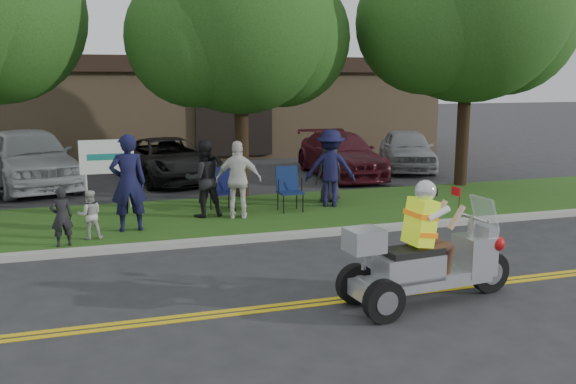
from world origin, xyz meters
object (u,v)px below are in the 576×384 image
object	(u,v)px
parked_car_right	(340,155)
parked_car_left	(12,163)
parked_car_far_left	(30,158)
parked_car_far_right	(407,149)
spectator_adult_right	(239,180)
trike_scooter	(425,261)
spectator_adult_mid	(204,179)
lawn_chair_b	(289,186)
parked_car_mid	(168,160)
lawn_chair_a	(221,186)
spectator_adult_left	(128,183)

from	to	relation	value
parked_car_right	parked_car_left	bearing A→B (deg)	179.31
parked_car_far_left	parked_car_far_right	bearing A→B (deg)	-15.68
spectator_adult_right	parked_car_left	xyz separation A→B (m)	(-5.34, 6.25, -0.22)
trike_scooter	spectator_adult_mid	bearing A→B (deg)	103.42
lawn_chair_b	parked_car_mid	distance (m)	6.05
parked_car_mid	spectator_adult_mid	bearing A→B (deg)	-100.38
spectator_adult_right	parked_car_far_right	xyz separation A→B (m)	(7.40, 6.05, -0.25)
lawn_chair_b	parked_car_mid	bearing A→B (deg)	109.11
spectator_adult_right	parked_car_left	world-z (taller)	spectator_adult_right
parked_car_far_right	parked_car_left	bearing A→B (deg)	-160.56
lawn_chair_a	parked_car_far_left	world-z (taller)	parked_car_far_left
spectator_adult_left	parked_car_far_right	distance (m)	11.76
parked_car_right	parked_car_far_right	xyz separation A→B (m)	(2.74, 0.59, 0.01)
parked_car_far_left	trike_scooter	bearing A→B (deg)	-77.61
spectator_adult_right	parked_car_right	world-z (taller)	spectator_adult_right
trike_scooter	parked_car_mid	world-z (taller)	trike_scooter
spectator_adult_mid	parked_car_left	bearing A→B (deg)	-59.74
lawn_chair_a	spectator_adult_mid	size ratio (longest dim) A/B	0.58
spectator_adult_mid	parked_car_far_right	xyz separation A→B (m)	(8.11, 5.67, -0.25)
lawn_chair_a	parked_car_mid	xyz separation A→B (m)	(-0.64, 5.12, 0.01)
lawn_chair_a	spectator_adult_left	bearing A→B (deg)	-155.10
parked_car_mid	parked_car_far_right	bearing A→B (deg)	-12.14
lawn_chair_b	parked_car_right	distance (m)	6.04
lawn_chair_a	parked_car_far_left	xyz separation A→B (m)	(-4.63, 5.08, 0.23)
spectator_adult_left	spectator_adult_right	bearing A→B (deg)	-172.53
spectator_adult_left	parked_car_far_left	bearing A→B (deg)	-72.92
trike_scooter	spectator_adult_right	bearing A→B (deg)	98.04
trike_scooter	spectator_adult_right	xyz separation A→B (m)	(-1.40, 5.66, 0.34)
lawn_chair_b	parked_car_left	bearing A→B (deg)	137.13
parked_car_left	lawn_chair_b	bearing A→B (deg)	-43.26
trike_scooter	lawn_chair_a	bearing A→B (deg)	97.76
lawn_chair_a	spectator_adult_right	distance (m)	1.04
trike_scooter	lawn_chair_a	world-z (taller)	trike_scooter
parked_car_far_left	parked_car_far_right	distance (m)	12.24
spectator_adult_mid	lawn_chair_b	bearing A→B (deg)	173.93
lawn_chair_b	spectator_adult_right	world-z (taller)	spectator_adult_right
parked_car_mid	trike_scooter	bearing A→B (deg)	-90.96
spectator_adult_right	parked_car_far_right	bearing A→B (deg)	-125.79
spectator_adult_left	parked_car_far_right	xyz separation A→B (m)	(9.78, 6.51, -0.38)
spectator_adult_right	lawn_chair_a	bearing A→B (deg)	-63.05
lawn_chair_b	spectator_adult_right	xyz separation A→B (m)	(-1.30, -0.44, 0.28)
lawn_chair_b	parked_car_far_left	xyz separation A→B (m)	(-6.14, 5.61, 0.21)
spectator_adult_left	parked_car_right	distance (m)	9.21
spectator_adult_right	parked_car_far_left	bearing A→B (deg)	-36.43
trike_scooter	spectator_adult_left	xyz separation A→B (m)	(-3.78, 5.19, 0.47)
spectator_adult_mid	parked_car_far_left	world-z (taller)	spectator_adult_mid
parked_car_left	parked_car_right	bearing A→B (deg)	-6.57
trike_scooter	lawn_chair_b	distance (m)	6.10
parked_car_far_left	parked_car_left	xyz separation A→B (m)	(-0.50, 0.19, -0.15)
lawn_chair_a	lawn_chair_b	world-z (taller)	lawn_chair_b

